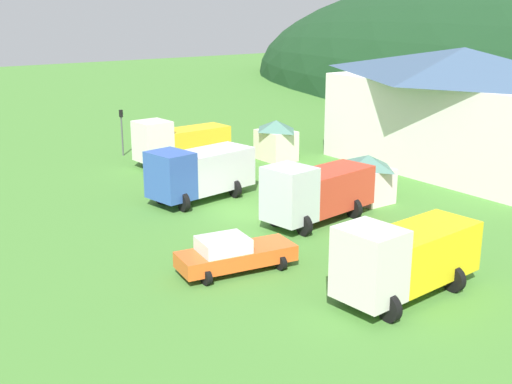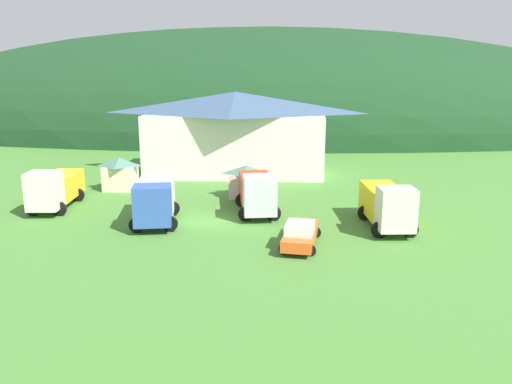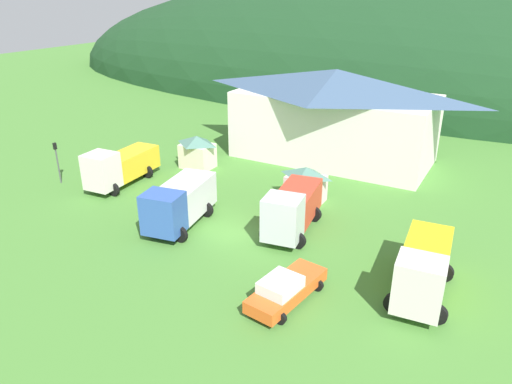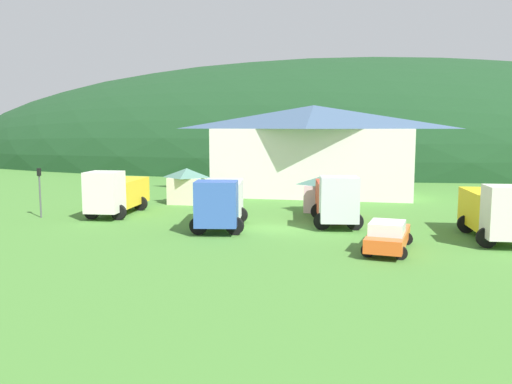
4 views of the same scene
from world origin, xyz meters
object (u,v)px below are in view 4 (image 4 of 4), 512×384
Objects in this scene: heavy_rig_striped at (116,192)px; box_truck_blue at (220,201)px; traffic_cone_mid_row at (319,218)px; tow_truck_silver at (336,198)px; service_pickup_orange at (388,236)px; traffic_light_west at (40,187)px; flatbed_truck_yellow at (495,210)px; traffic_cone_near_pickup at (212,219)px; depot_building at (313,149)px; play_shed_pink at (324,193)px; play_shed_cream at (187,185)px.

box_truck_blue is (9.00, -3.52, 0.08)m from heavy_rig_striped.
tow_truck_silver is at bearing -58.76° from traffic_cone_mid_row.
traffic_light_west is at bearing -94.78° from service_pickup_orange.
traffic_cone_near_pickup is at bearing -105.96° from flatbed_truck_yellow.
tow_truck_silver is 1.29× the size of service_pickup_orange.
depot_building is at bearing 97.60° from traffic_cone_mid_row.
depot_building is at bearing -156.37° from service_pickup_orange.
traffic_cone_mid_row is at bearing -92.05° from play_shed_pink.
depot_building is at bearing 44.34° from traffic_light_west.
play_shed_pink is 15.68m from heavy_rig_striped.
tow_truck_silver is at bearing -148.43° from service_pickup_orange.
play_shed_cream is at bearing -159.83° from box_truck_blue.
flatbed_truck_yellow is (9.31, -3.26, -0.02)m from tow_truck_silver.
traffic_light_west reaches higher than play_shed_pink.
traffic_cone_mid_row is at bearing -157.29° from tow_truck_silver.
play_shed_cream is 0.42× the size of heavy_rig_striped.
tow_truck_silver is at bearing -2.06° from traffic_cone_near_pickup.
box_truck_blue is at bearing -138.24° from traffic_cone_mid_row.
flatbed_truck_yellow reaches higher than traffic_cone_near_pickup.
service_pickup_orange is 10.66m from traffic_cone_mid_row.
depot_building reaches higher than traffic_cone_mid_row.
traffic_cone_near_pickup is (-8.79, 0.32, -1.76)m from tow_truck_silver.
traffic_light_west reaches higher than heavy_rig_striped.
service_pickup_orange is at bearing -32.78° from traffic_cone_near_pickup.
service_pickup_orange is at bearing 14.72° from tow_truck_silver.
traffic_cone_near_pickup is at bearing -114.45° from service_pickup_orange.
box_truck_blue is at bearing -60.25° from play_shed_cream.
service_pickup_orange is at bearing 63.83° from heavy_rig_striped.
play_shed_cream is at bearing -127.32° from tow_truck_silver.
depot_building is 19.38m from box_truck_blue.
flatbed_truck_yellow is 7.45m from service_pickup_orange.
play_shed_pink is 5.20× the size of traffic_cone_mid_row.
tow_truck_silver is 3.15m from traffic_cone_mid_row.
play_shed_cream is 21.80m from service_pickup_orange.
tow_truck_silver reaches higher than play_shed_pink.
service_pickup_orange is (3.17, -7.38, -0.94)m from tow_truck_silver.
flatbed_truck_yellow is (16.54, -0.25, -0.04)m from box_truck_blue.
box_truck_blue is at bearing -75.94° from tow_truck_silver.
tow_truck_silver reaches higher than heavy_rig_striped.
box_truck_blue is at bearing 64.63° from heavy_rig_striped.
heavy_rig_striped is 1.04× the size of tow_truck_silver.
tow_truck_silver reaches higher than flatbed_truck_yellow.
tow_truck_silver is (1.25, -5.15, 0.31)m from play_shed_pink.
heavy_rig_striped is 7.64m from traffic_cone_near_pickup.
depot_building reaches higher than box_truck_blue.
depot_building reaches higher than service_pickup_orange.
depot_building is at bearing 69.97° from traffic_cone_near_pickup.
play_shed_pink is 0.42× the size of heavy_rig_striped.
tow_truck_silver is (3.16, -15.75, -2.66)m from depot_building.
flatbed_truck_yellow is at bearing 62.16° from tow_truck_silver.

